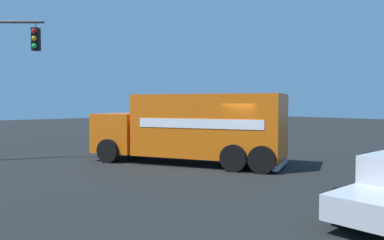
{
  "coord_description": "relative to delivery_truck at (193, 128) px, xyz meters",
  "views": [
    {
      "loc": [
        -9.9,
        11.2,
        2.51
      ],
      "look_at": [
        1.85,
        0.97,
        1.82
      ],
      "focal_mm": 35.28,
      "sensor_mm": 36.0,
      "label": 1
    }
  ],
  "objects": [
    {
      "name": "ground_plane",
      "position": [
        -1.91,
        -0.86,
        -1.5
      ],
      "size": [
        100.0,
        100.0,
        0.0
      ],
      "primitive_type": "plane",
      "color": "black"
    },
    {
      "name": "delivery_truck",
      "position": [
        0.0,
        0.0,
        0.0
      ],
      "size": [
        8.34,
        5.89,
        2.87
      ],
      "color": "orange",
      "rests_on": "ground"
    }
  ]
}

